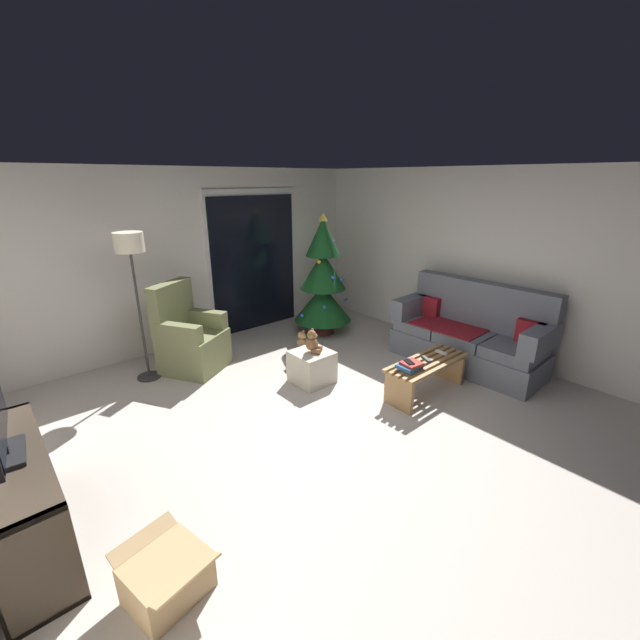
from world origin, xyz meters
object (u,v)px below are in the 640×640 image
(teddy_bear_honey_by_tree, at_px, (302,342))
(christmas_tree, at_px, (323,282))
(media_shelf, at_px, (17,510))
(cardboard_box_open_near_shelf, at_px, (167,577))
(armchair, at_px, (190,339))
(ottoman, at_px, (312,367))
(remote_graphite, at_px, (426,359))
(floor_lamp, at_px, (131,257))
(cell_phone, at_px, (409,362))
(teddy_bear_chestnut, at_px, (313,343))
(couch, at_px, (469,335))
(book_stack, at_px, (410,366))
(coffee_table, at_px, (426,372))
(remote_white, at_px, (441,352))

(teddy_bear_honey_by_tree, bearing_deg, christmas_tree, 25.47)
(media_shelf, height_order, cardboard_box_open_near_shelf, media_shelf)
(armchair, height_order, ottoman, armchair)
(ottoman, xyz_separation_m, cardboard_box_open_near_shelf, (-2.37, -1.50, -0.06))
(armchair, bearing_deg, remote_graphite, -53.38)
(floor_lamp, relative_size, teddy_bear_honey_by_tree, 6.25)
(cell_phone, height_order, teddy_bear_chestnut, teddy_bear_chestnut)
(floor_lamp, xyz_separation_m, teddy_bear_honey_by_tree, (1.98, -0.58, -1.38))
(floor_lamp, bearing_deg, christmas_tree, -5.55)
(armchair, xyz_separation_m, media_shelf, (-2.03, -1.88, -0.07))
(couch, height_order, cardboard_box_open_near_shelf, couch)
(christmas_tree, distance_m, armchair, 2.18)
(book_stack, bearing_deg, remote_graphite, 5.67)
(ottoman, bearing_deg, teddy_bear_chestnut, -53.24)
(book_stack, relative_size, floor_lamp, 0.14)
(teddy_bear_honey_by_tree, bearing_deg, remote_graphite, -81.07)
(media_shelf, bearing_deg, floor_lamp, 52.95)
(armchair, height_order, media_shelf, armchair)
(couch, height_order, coffee_table, couch)
(coffee_table, distance_m, media_shelf, 3.79)
(floor_lamp, bearing_deg, book_stack, -52.33)
(remote_white, height_order, cardboard_box_open_near_shelf, remote_white)
(floor_lamp, xyz_separation_m, media_shelf, (-1.50, -1.99, -1.17))
(remote_white, relative_size, cell_phone, 1.08)
(ottoman, relative_size, teddy_bear_chestnut, 1.54)
(remote_graphite, bearing_deg, teddy_bear_honey_by_tree, -55.46)
(teddy_bear_chestnut, bearing_deg, couch, -26.94)
(book_stack, xyz_separation_m, teddy_bear_chestnut, (-0.46, 1.07, 0.07))
(remote_graphite, height_order, remote_white, same)
(media_shelf, bearing_deg, couch, -4.59)
(coffee_table, height_order, teddy_bear_chestnut, teddy_bear_chestnut)
(floor_lamp, xyz_separation_m, ottoman, (1.46, -1.42, -1.31))
(armchair, relative_size, floor_lamp, 0.63)
(christmas_tree, xyz_separation_m, cardboard_box_open_near_shelf, (-3.57, -2.66, -0.69))
(remote_white, height_order, teddy_bear_chestnut, teddy_bear_chestnut)
(christmas_tree, distance_m, floor_lamp, 2.75)
(armchair, height_order, teddy_bear_chestnut, armchair)
(remote_graphite, relative_size, cardboard_box_open_near_shelf, 0.26)
(teddy_bear_chestnut, bearing_deg, book_stack, -66.64)
(armchair, relative_size, teddy_bear_chestnut, 3.96)
(armchair, relative_size, cardboard_box_open_near_shelf, 1.88)
(ottoman, distance_m, cardboard_box_open_near_shelf, 2.81)
(remote_graphite, xyz_separation_m, teddy_bear_chestnut, (-0.81, 1.04, 0.10))
(remote_graphite, relative_size, book_stack, 0.64)
(couch, distance_m, coffee_table, 1.10)
(media_shelf, bearing_deg, christmas_tree, 22.61)
(floor_lamp, distance_m, cardboard_box_open_near_shelf, 3.35)
(couch, bearing_deg, cardboard_box_open_near_shelf, -172.85)
(coffee_table, relative_size, cell_phone, 7.64)
(armchair, bearing_deg, teddy_bear_chestnut, -54.46)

